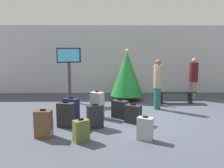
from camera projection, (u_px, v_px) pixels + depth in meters
ground_plane at (139, 115)px, 7.24m from camera, size 16.00×16.00×0.00m
back_wall at (129, 60)px, 10.95m from camera, size 16.00×0.20×3.24m
holiday_tree at (127, 74)px, 9.26m from camera, size 1.35×1.35×2.13m
flight_info_kiosk at (69, 64)px, 8.93m from camera, size 0.93×0.29×2.17m
waiting_bench at (175, 94)px, 8.92m from camera, size 1.54×0.44×0.48m
traveller_0 at (158, 83)px, 7.89m from camera, size 0.41×0.41×1.76m
traveller_1 at (193, 78)px, 9.61m from camera, size 0.43×0.43×1.74m
suitcase_0 at (71, 109)px, 6.83m from camera, size 0.52×0.41×0.67m
suitcase_1 at (97, 105)px, 7.00m from camera, size 0.46×0.44×0.83m
suitcase_2 at (133, 114)px, 6.47m from camera, size 0.51×0.44×0.56m
suitcase_3 at (95, 117)px, 6.03m from camera, size 0.46×0.33×0.66m
suitcase_4 at (81, 131)px, 5.15m from camera, size 0.40×0.37×0.54m
suitcase_5 at (43, 124)px, 5.41m from camera, size 0.41×0.27×0.69m
suitcase_6 at (66, 115)px, 6.13m from camera, size 0.49×0.34×0.71m
suitcase_7 at (145, 129)px, 5.25m from camera, size 0.41×0.33×0.57m
suitcase_8 at (120, 109)px, 6.95m from camera, size 0.54×0.49×0.59m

